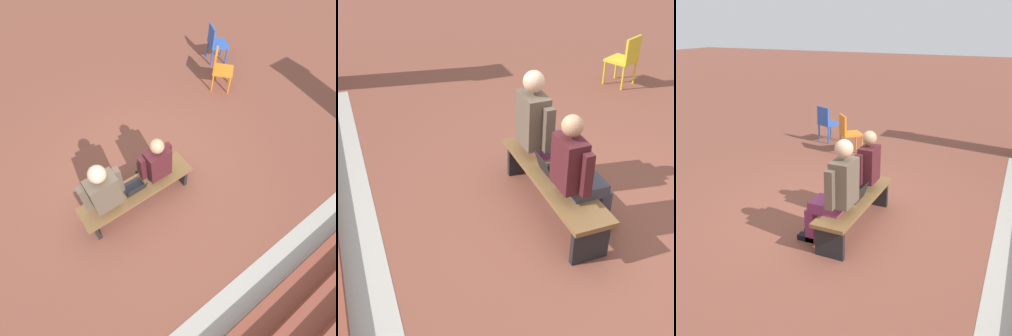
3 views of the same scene
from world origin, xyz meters
TOP-DOWN VIEW (x-y plane):
  - ground_plane at (0.00, 0.00)m, footprint 60.00×60.00m
  - concrete_strip at (0.20, 2.34)m, footprint 8.13×0.40m
  - bench at (0.20, 0.37)m, footprint 1.80×0.44m
  - person_student at (-0.16, 0.31)m, footprint 0.52×0.65m
  - person_adult at (0.68, 0.30)m, footprint 0.58×0.73m
  - laptop at (0.24, 0.38)m, footprint 0.32×0.29m
  - plastic_chair_far_right at (2.90, -2.24)m, footprint 0.56×0.56m

SIDE VIEW (x-z plane):
  - ground_plane at x=0.00m, z-range 0.00..0.00m
  - concrete_strip at x=0.20m, z-range 0.00..0.01m
  - bench at x=0.20m, z-range 0.13..0.58m
  - plastic_chair_far_right at x=2.90m, z-range 0.06..0.90m
  - laptop at x=0.24m, z-range 0.39..0.61m
  - person_student at x=-0.16m, z-range 0.05..1.35m
  - person_adult at x=0.68m, z-range 0.04..1.45m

